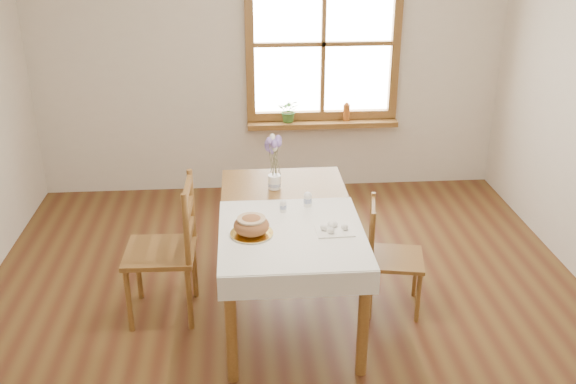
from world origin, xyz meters
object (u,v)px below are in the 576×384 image
object	(u,v)px
chair_right	(395,257)
flower_vase	(274,183)
chair_left	(160,250)
dining_table	(288,224)
bread_plate	(252,234)

from	to	relation	value
chair_right	flower_vase	xyz separation A→B (m)	(-0.81, 0.44, 0.40)
chair_left	chair_right	world-z (taller)	chair_left
chair_left	chair_right	distance (m)	1.61
chair_right	flower_vase	world-z (taller)	flower_vase
dining_table	flower_vase	xyz separation A→B (m)	(-0.07, 0.39, 0.14)
dining_table	chair_right	world-z (taller)	chair_right
dining_table	chair_right	size ratio (longest dim) A/B	1.97
chair_left	chair_right	size ratio (longest dim) A/B	1.23
chair_left	flower_vase	size ratio (longest dim) A/B	9.78
bread_plate	dining_table	bearing A→B (deg)	51.96
flower_vase	chair_right	bearing A→B (deg)	-28.76
dining_table	bread_plate	xyz separation A→B (m)	(-0.25, -0.32, 0.10)
flower_vase	chair_left	bearing A→B (deg)	-154.06
dining_table	chair_right	distance (m)	0.79
chair_left	dining_table	bearing A→B (deg)	91.06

